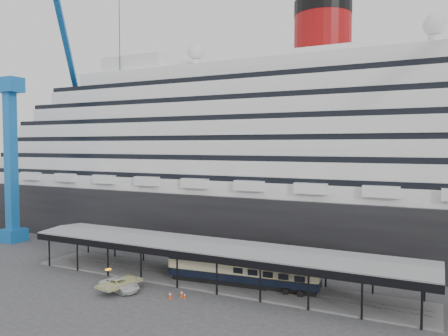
# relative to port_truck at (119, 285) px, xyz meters

# --- Properties ---
(ground) EXTENTS (200.00, 200.00, 0.00)m
(ground) POSITION_rel_port_truck_xyz_m (8.75, 3.44, -0.78)
(ground) COLOR #353538
(ground) RESTS_ON ground
(cruise_ship) EXTENTS (130.00, 30.00, 43.90)m
(cruise_ship) POSITION_rel_port_truck_xyz_m (8.80, 35.44, 17.57)
(cruise_ship) COLOR black
(cruise_ship) RESTS_ON ground
(platform_canopy) EXTENTS (56.00, 9.18, 5.30)m
(platform_canopy) POSITION_rel_port_truck_xyz_m (8.75, 8.44, 1.58)
(platform_canopy) COLOR slate
(platform_canopy) RESTS_ON ground
(crane_blue) EXTENTS (22.63, 19.19, 47.60)m
(crane_blue) POSITION_rel_port_truck_xyz_m (-36.37, 14.06, 19.18)
(crane_blue) COLOR #1865B6
(crane_blue) RESTS_ON ground
(port_truck) EXTENTS (5.93, 3.35, 1.56)m
(port_truck) POSITION_rel_port_truck_xyz_m (0.00, 0.00, 0.00)
(port_truck) COLOR silver
(port_truck) RESTS_ON ground
(pullman_carriage) EXTENTS (20.38, 4.49, 19.85)m
(pullman_carriage) POSITION_rel_port_truck_xyz_m (13.24, 8.44, 1.65)
(pullman_carriage) COLOR black
(pullman_carriage) RESTS_ON ground
(traffic_cone_left) EXTENTS (0.47, 0.47, 0.80)m
(traffic_cone_left) POSITION_rel_port_truck_xyz_m (8.14, 1.75, -0.38)
(traffic_cone_left) COLOR #E44B0C
(traffic_cone_left) RESTS_ON ground
(traffic_cone_mid) EXTENTS (0.51, 0.51, 0.85)m
(traffic_cone_mid) POSITION_rel_port_truck_xyz_m (7.20, 0.65, -0.36)
(traffic_cone_mid) COLOR red
(traffic_cone_mid) RESTS_ON ground
(traffic_cone_right) EXTENTS (0.39, 0.39, 0.67)m
(traffic_cone_right) POSITION_rel_port_truck_xyz_m (8.78, 1.41, -0.45)
(traffic_cone_right) COLOR #CF480B
(traffic_cone_right) RESTS_ON ground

